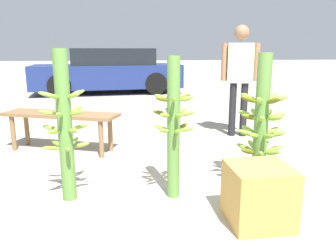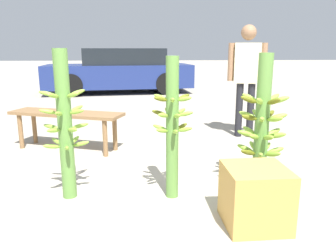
{
  "view_description": "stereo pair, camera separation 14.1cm",
  "coord_description": "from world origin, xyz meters",
  "px_view_note": "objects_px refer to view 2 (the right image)",
  "views": [
    {
      "loc": [
        -0.41,
        -2.54,
        1.31
      ],
      "look_at": [
        -0.01,
        0.44,
        0.61
      ],
      "focal_mm": 35.0,
      "sensor_mm": 36.0,
      "label": 1
    },
    {
      "loc": [
        -0.27,
        -2.56,
        1.31
      ],
      "look_at": [
        -0.01,
        0.44,
        0.61
      ],
      "focal_mm": 35.0,
      "sensor_mm": 36.0,
      "label": 2
    }
  ],
  "objects_px": {
    "market_bench": "(66,118)",
    "produce_crate": "(255,196)",
    "banana_stalk_right": "(262,125)",
    "parked_car": "(120,71)",
    "banana_stalk_center": "(172,127)",
    "banana_stalk_left": "(65,125)",
    "vendor_person": "(247,70)"
  },
  "relations": [
    {
      "from": "banana_stalk_left",
      "to": "vendor_person",
      "type": "height_order",
      "value": "vendor_person"
    },
    {
      "from": "banana_stalk_center",
      "to": "banana_stalk_left",
      "type": "bearing_deg",
      "value": 175.47
    },
    {
      "from": "vendor_person",
      "to": "produce_crate",
      "type": "distance_m",
      "value": 2.79
    },
    {
      "from": "banana_stalk_center",
      "to": "produce_crate",
      "type": "relative_size",
      "value": 2.76
    },
    {
      "from": "parked_car",
      "to": "produce_crate",
      "type": "relative_size",
      "value": 10.02
    },
    {
      "from": "banana_stalk_right",
      "to": "market_bench",
      "type": "bearing_deg",
      "value": 143.63
    },
    {
      "from": "vendor_person",
      "to": "parked_car",
      "type": "height_order",
      "value": "vendor_person"
    },
    {
      "from": "banana_stalk_center",
      "to": "vendor_person",
      "type": "xyz_separation_m",
      "value": [
        1.32,
        2.02,
        0.36
      ]
    },
    {
      "from": "banana_stalk_left",
      "to": "vendor_person",
      "type": "xyz_separation_m",
      "value": [
        2.25,
        1.95,
        0.34
      ]
    },
    {
      "from": "banana_stalk_right",
      "to": "vendor_person",
      "type": "height_order",
      "value": "vendor_person"
    },
    {
      "from": "parked_car",
      "to": "produce_crate",
      "type": "distance_m",
      "value": 8.36
    },
    {
      "from": "market_bench",
      "to": "produce_crate",
      "type": "distance_m",
      "value": 2.81
    },
    {
      "from": "banana_stalk_right",
      "to": "market_bench",
      "type": "distance_m",
      "value": 2.59
    },
    {
      "from": "banana_stalk_right",
      "to": "banana_stalk_center",
      "type": "bearing_deg",
      "value": -176.56
    },
    {
      "from": "banana_stalk_left",
      "to": "vendor_person",
      "type": "relative_size",
      "value": 0.79
    },
    {
      "from": "banana_stalk_right",
      "to": "vendor_person",
      "type": "xyz_separation_m",
      "value": [
        0.49,
        1.97,
        0.37
      ]
    },
    {
      "from": "vendor_person",
      "to": "banana_stalk_left",
      "type": "bearing_deg",
      "value": 55.59
    },
    {
      "from": "produce_crate",
      "to": "banana_stalk_left",
      "type": "bearing_deg",
      "value": 157.55
    },
    {
      "from": "banana_stalk_center",
      "to": "market_bench",
      "type": "bearing_deg",
      "value": 128.38
    },
    {
      "from": "banana_stalk_right",
      "to": "vendor_person",
      "type": "distance_m",
      "value": 2.07
    },
    {
      "from": "market_bench",
      "to": "parked_car",
      "type": "bearing_deg",
      "value": 107.65
    },
    {
      "from": "banana_stalk_right",
      "to": "market_bench",
      "type": "xyz_separation_m",
      "value": [
        -2.08,
        1.53,
        -0.21
      ]
    },
    {
      "from": "vendor_person",
      "to": "produce_crate",
      "type": "relative_size",
      "value": 3.65
    },
    {
      "from": "banana_stalk_left",
      "to": "banana_stalk_right",
      "type": "distance_m",
      "value": 1.76
    },
    {
      "from": "banana_stalk_left",
      "to": "produce_crate",
      "type": "distance_m",
      "value": 1.69
    },
    {
      "from": "banana_stalk_right",
      "to": "parked_car",
      "type": "xyz_separation_m",
      "value": [
        -1.69,
        7.63,
        0.02
      ]
    },
    {
      "from": "banana_stalk_center",
      "to": "banana_stalk_right",
      "type": "xyz_separation_m",
      "value": [
        0.83,
        0.05,
        -0.01
      ]
    },
    {
      "from": "banana_stalk_right",
      "to": "parked_car",
      "type": "relative_size",
      "value": 0.28
    },
    {
      "from": "parked_car",
      "to": "vendor_person",
      "type": "bearing_deg",
      "value": -164.27
    },
    {
      "from": "banana_stalk_left",
      "to": "vendor_person",
      "type": "distance_m",
      "value": 2.99
    },
    {
      "from": "banana_stalk_right",
      "to": "produce_crate",
      "type": "xyz_separation_m",
      "value": [
        -0.25,
        -0.6,
        -0.41
      ]
    },
    {
      "from": "banana_stalk_right",
      "to": "produce_crate",
      "type": "relative_size",
      "value": 2.81
    }
  ]
}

